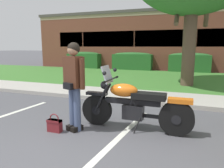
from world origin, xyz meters
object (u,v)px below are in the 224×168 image
at_px(rider_person, 74,80).
at_px(hedge_left, 84,60).
at_px(motorcycle, 138,106).
at_px(handbag, 55,124).
at_px(hedge_center_right, 189,62).
at_px(hedge_center_left, 132,61).
at_px(brick_building, 195,41).

xyz_separation_m(rider_person, hedge_left, (-5.48, 10.92, -0.34)).
height_order(motorcycle, hedge_left, motorcycle).
height_order(handbag, hedge_center_right, hedge_center_right).
bearing_deg(rider_person, hedge_center_left, 99.11).
bearing_deg(motorcycle, handbag, -156.29).
bearing_deg(motorcycle, hedge_center_right, 85.55).
bearing_deg(brick_building, motorcycle, -94.01).
relative_size(hedge_center_right, brick_building, 0.11).
height_order(handbag, hedge_center_left, hedge_center_left).
xyz_separation_m(motorcycle, hedge_left, (-6.64, 10.48, 0.16)).
bearing_deg(hedge_left, brick_building, 36.45).
distance_m(motorcycle, rider_person, 1.34).
height_order(handbag, hedge_left, hedge_left).
relative_size(rider_person, brick_building, 0.07).
bearing_deg(hedge_left, rider_person, -63.35).
bearing_deg(rider_person, hedge_center_right, 79.73).
distance_m(hedge_left, hedge_center_left, 3.73).
height_order(motorcycle, hedge_center_right, motorcycle).
bearing_deg(handbag, rider_person, 34.08).
bearing_deg(hedge_center_left, rider_person, -80.89).
bearing_deg(hedge_left, motorcycle, -57.65).
bearing_deg(handbag, hedge_center_right, 78.31).
relative_size(hedge_center_left, brick_building, 0.11).
bearing_deg(handbag, motorcycle, 23.71).
height_order(motorcycle, hedge_center_left, motorcycle).
distance_m(handbag, hedge_left, 12.28).
relative_size(rider_person, handbag, 4.74).
xyz_separation_m(handbag, hedge_left, (-5.15, 11.14, 0.51)).
xyz_separation_m(motorcycle, handbag, (-1.49, -0.65, -0.34)).
distance_m(rider_person, hedge_left, 12.22).
xyz_separation_m(motorcycle, brick_building, (1.14, 16.23, 1.58)).
distance_m(motorcycle, hedge_center_right, 10.52).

